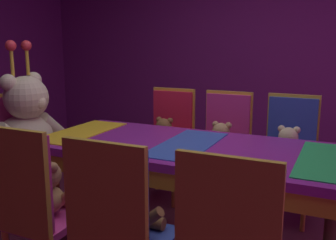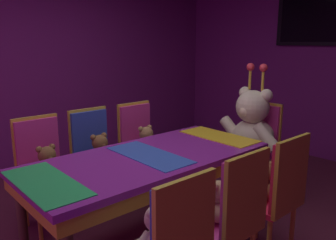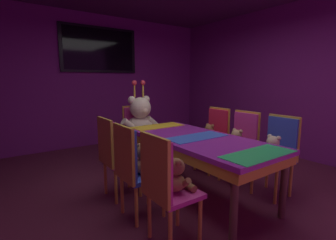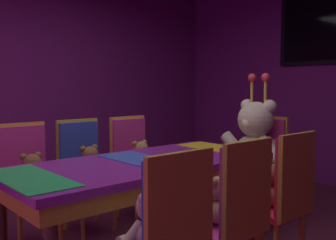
{
  "view_description": "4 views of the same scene",
  "coord_description": "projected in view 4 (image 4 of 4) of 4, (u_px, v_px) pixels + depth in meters",
  "views": [
    {
      "loc": [
        -2.24,
        -0.91,
        1.38
      ],
      "look_at": [
        0.13,
        0.2,
        0.86
      ],
      "focal_mm": 40.94,
      "sensor_mm": 36.0,
      "label": 1
    },
    {
      "loc": [
        2.08,
        -1.64,
        1.63
      ],
      "look_at": [
        0.21,
        0.01,
        1.06
      ],
      "focal_mm": 37.19,
      "sensor_mm": 36.0,
      "label": 2
    },
    {
      "loc": [
        -1.96,
        -2.16,
        1.42
      ],
      "look_at": [
        -0.13,
        0.41,
        0.91
      ],
      "focal_mm": 26.47,
      "sensor_mm": 36.0,
      "label": 3
    },
    {
      "loc": [
        2.21,
        -1.72,
        1.28
      ],
      "look_at": [
        -0.08,
        0.31,
        1.02
      ],
      "focal_mm": 41.14,
      "sensor_mm": 36.0,
      "label": 4
    }
  ],
  "objects": [
    {
      "name": "chair_right_1",
      "position": [
        236.0,
        207.0,
        2.19
      ],
      "size": [
        0.42,
        0.41,
        0.98
      ],
      "rotation": [
        0.0,
        0.0,
        3.14
      ],
      "color": "#CC338C",
      "rests_on": "ground_plane"
    },
    {
      "name": "wall_left",
      "position": [
        12.0,
        77.0,
        4.71
      ],
      "size": [
        0.12,
        6.4,
        2.8
      ],
      "primitive_type": "cube",
      "color": "#721E72",
      "rests_on": "ground_plane"
    },
    {
      "name": "teddy_left_0",
      "position": [
        32.0,
        175.0,
        3.02
      ],
      "size": [
        0.25,
        0.32,
        0.31
      ],
      "color": "brown",
      "rests_on": "chair_left_0"
    },
    {
      "name": "chair_left_1",
      "position": [
        82.0,
        162.0,
        3.49
      ],
      "size": [
        0.42,
        0.41,
        0.98
      ],
      "color": "#2D47B2",
      "rests_on": "ground_plane"
    },
    {
      "name": "teddy_left_2",
      "position": [
        141.0,
        158.0,
        3.72
      ],
      "size": [
        0.25,
        0.32,
        0.3
      ],
      "color": "#9E7247",
      "rests_on": "chair_left_2"
    },
    {
      "name": "teddy_left_1",
      "position": [
        90.0,
        165.0,
        3.38
      ],
      "size": [
        0.25,
        0.33,
        0.31
      ],
      "color": "brown",
      "rests_on": "chair_left_1"
    },
    {
      "name": "king_teddy_bear",
      "position": [
        255.0,
        140.0,
        3.73
      ],
      "size": [
        0.74,
        0.57,
        0.95
      ],
      "rotation": [
        0.0,
        0.0,
        -1.57
      ],
      "color": "beige",
      "rests_on": "throne_chair"
    },
    {
      "name": "banquet_table",
      "position": [
        143.0,
        172.0,
        2.84
      ],
      "size": [
        0.9,
        2.02,
        0.75
      ],
      "color": "purple",
      "rests_on": "ground_plane"
    },
    {
      "name": "chair_left_2",
      "position": [
        132.0,
        156.0,
        3.83
      ],
      "size": [
        0.42,
        0.41,
        0.98
      ],
      "color": "#CC338C",
      "rests_on": "ground_plane"
    },
    {
      "name": "teddy_right_0",
      "position": [
        150.0,
        224.0,
        1.94
      ],
      "size": [
        0.25,
        0.32,
        0.3
      ],
      "rotation": [
        0.0,
        0.0,
        3.14
      ],
      "color": "beige",
      "rests_on": "chair_right_0"
    },
    {
      "name": "chair_right_0",
      "position": [
        169.0,
        231.0,
        1.83
      ],
      "size": [
        0.42,
        0.41,
        0.98
      ],
      "rotation": [
        0.0,
        0.0,
        3.14
      ],
      "color": "#2D47B2",
      "rests_on": "ground_plane"
    },
    {
      "name": "chair_right_2",
      "position": [
        286.0,
        190.0,
        2.54
      ],
      "size": [
        0.42,
        0.41,
        0.98
      ],
      "rotation": [
        0.0,
        0.0,
        3.14
      ],
      "color": "red",
      "rests_on": "ground_plane"
    },
    {
      "name": "teddy_right_1",
      "position": [
        217.0,
        203.0,
        2.3
      ],
      "size": [
        0.24,
        0.31,
        0.3
      ],
      "rotation": [
        0.0,
        0.0,
        3.14
      ],
      "color": "tan",
      "rests_on": "chair_right_1"
    },
    {
      "name": "throne_chair",
      "position": [
        265.0,
        155.0,
        3.86
      ],
      "size": [
        0.41,
        0.42,
        0.98
      ],
      "rotation": [
        0.0,
        0.0,
        -1.57
      ],
      "color": "#CC338C",
      "rests_on": "ground_plane"
    },
    {
      "name": "chair_left_0",
      "position": [
        25.0,
        171.0,
        3.13
      ],
      "size": [
        0.42,
        0.41,
        0.98
      ],
      "color": "#CC338C",
      "rests_on": "ground_plane"
    },
    {
      "name": "teddy_right_2",
      "position": [
        267.0,
        188.0,
        2.65
      ],
      "size": [
        0.24,
        0.31,
        0.29
      ],
      "rotation": [
        0.0,
        0.0,
        3.14
      ],
      "color": "brown",
      "rests_on": "chair_right_2"
    }
  ]
}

